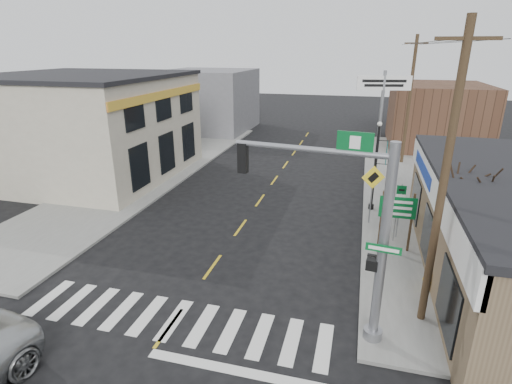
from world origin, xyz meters
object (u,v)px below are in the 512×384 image
(fire_hydrant, at_px, (428,280))
(utility_pole_far, at_px, (409,100))
(traffic_signal_pole, at_px, (358,223))
(bare_tree, at_px, (475,175))
(lamp_post, at_px, (377,160))
(guide_sign, at_px, (397,213))
(dance_center_sign, at_px, (382,100))
(utility_pole_near, at_px, (444,182))

(fire_hydrant, distance_m, utility_pole_far, 18.95)
(utility_pole_far, bearing_deg, fire_hydrant, -94.14)
(traffic_signal_pole, bearing_deg, bare_tree, 56.34)
(fire_hydrant, distance_m, bare_tree, 4.17)
(fire_hydrant, height_order, lamp_post, lamp_post)
(traffic_signal_pole, bearing_deg, fire_hydrant, 57.14)
(traffic_signal_pole, bearing_deg, utility_pole_far, 89.24)
(guide_sign, distance_m, lamp_post, 4.89)
(dance_center_sign, height_order, utility_pole_near, utility_pole_near)
(dance_center_sign, xyz_separation_m, utility_pole_far, (2.15, 5.19, -0.53))
(traffic_signal_pole, xyz_separation_m, utility_pole_far, (3.13, 21.65, 1.03))
(lamp_post, bearing_deg, fire_hydrant, -54.87)
(traffic_signal_pole, relative_size, dance_center_sign, 0.89)
(bare_tree, bearing_deg, lamp_post, 116.13)
(fire_hydrant, relative_size, lamp_post, 0.16)
(lamp_post, height_order, dance_center_sign, dance_center_sign)
(utility_pole_near, bearing_deg, traffic_signal_pole, -150.88)
(dance_center_sign, relative_size, bare_tree, 1.35)
(traffic_signal_pole, relative_size, utility_pole_near, 0.68)
(guide_sign, distance_m, dance_center_sign, 10.87)
(traffic_signal_pole, height_order, dance_center_sign, dance_center_sign)
(lamp_post, height_order, bare_tree, bare_tree)
(guide_sign, xyz_separation_m, utility_pole_near, (0.67, -4.81, 3.04))
(lamp_post, bearing_deg, guide_sign, -58.58)
(bare_tree, height_order, utility_pole_near, utility_pole_near)
(dance_center_sign, bearing_deg, utility_pole_near, -95.72)
(utility_pole_near, xyz_separation_m, utility_pole_far, (0.79, 20.23, 0.04))
(lamp_post, xyz_separation_m, bare_tree, (3.14, -6.39, 1.35))
(bare_tree, distance_m, utility_pole_near, 3.55)
(fire_hydrant, bearing_deg, utility_pole_far, 88.81)
(dance_center_sign, bearing_deg, guide_sign, -97.01)
(fire_hydrant, bearing_deg, utility_pole_near, -102.57)
(lamp_post, height_order, utility_pole_near, utility_pole_near)
(utility_pole_near, bearing_deg, dance_center_sign, 92.94)
(fire_hydrant, relative_size, utility_pole_far, 0.08)
(utility_pole_near, bearing_deg, utility_pole_far, 85.55)
(traffic_signal_pole, relative_size, fire_hydrant, 8.26)
(guide_sign, bearing_deg, bare_tree, -38.46)
(guide_sign, bearing_deg, utility_pole_far, 82.88)
(guide_sign, height_order, fire_hydrant, guide_sign)
(traffic_signal_pole, xyz_separation_m, dance_center_sign, (0.98, 16.46, 1.56))
(fire_hydrant, height_order, bare_tree, bare_tree)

